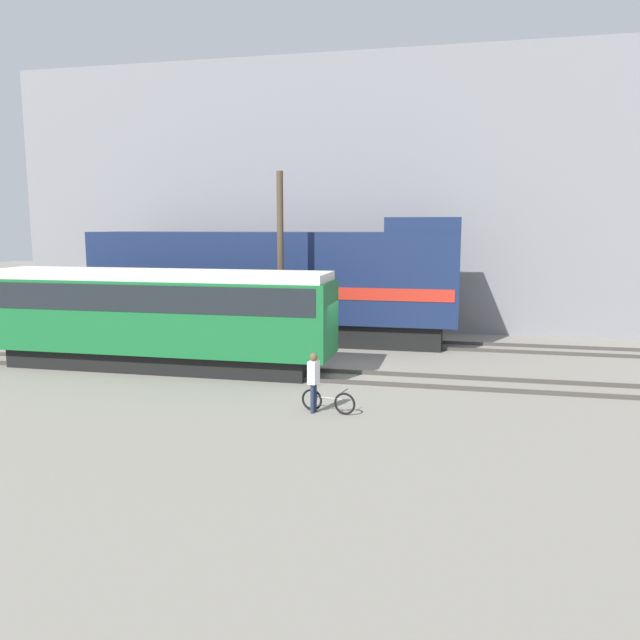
{
  "coord_description": "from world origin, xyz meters",
  "views": [
    {
      "loc": [
        4.1,
        -20.65,
        5.03
      ],
      "look_at": [
        -0.57,
        0.36,
        1.8
      ],
      "focal_mm": 35.0,
      "sensor_mm": 36.0,
      "label": 1
    }
  ],
  "objects_px": {
    "streetcar": "(158,313)",
    "utility_pole_left": "(281,265)",
    "bicycle": "(328,401)",
    "freight_locomotive": "(274,284)",
    "person": "(314,377)"
  },
  "relations": [
    {
      "from": "person",
      "to": "freight_locomotive",
      "type": "bearing_deg",
      "value": 112.06
    },
    {
      "from": "freight_locomotive",
      "to": "bicycle",
      "type": "distance_m",
      "value": 11.42
    },
    {
      "from": "streetcar",
      "to": "utility_pole_left",
      "type": "bearing_deg",
      "value": 41.34
    },
    {
      "from": "streetcar",
      "to": "bicycle",
      "type": "height_order",
      "value": "streetcar"
    },
    {
      "from": "streetcar",
      "to": "person",
      "type": "bearing_deg",
      "value": -31.11
    },
    {
      "from": "freight_locomotive",
      "to": "person",
      "type": "distance_m",
      "value": 11.23
    },
    {
      "from": "bicycle",
      "to": "streetcar",
      "type": "bearing_deg",
      "value": 150.79
    },
    {
      "from": "bicycle",
      "to": "person",
      "type": "distance_m",
      "value": 0.8
    },
    {
      "from": "streetcar",
      "to": "bicycle",
      "type": "relative_size",
      "value": 7.99
    },
    {
      "from": "freight_locomotive",
      "to": "streetcar",
      "type": "bearing_deg",
      "value": -110.68
    },
    {
      "from": "streetcar",
      "to": "utility_pole_left",
      "type": "xyz_separation_m",
      "value": [
        3.6,
        3.17,
        1.55
      ]
    },
    {
      "from": "streetcar",
      "to": "person",
      "type": "height_order",
      "value": "streetcar"
    },
    {
      "from": "freight_locomotive",
      "to": "streetcar",
      "type": "relative_size",
      "value": 1.3
    },
    {
      "from": "streetcar",
      "to": "utility_pole_left",
      "type": "relative_size",
      "value": 1.76
    },
    {
      "from": "bicycle",
      "to": "utility_pole_left",
      "type": "bearing_deg",
      "value": 115.43
    }
  ]
}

